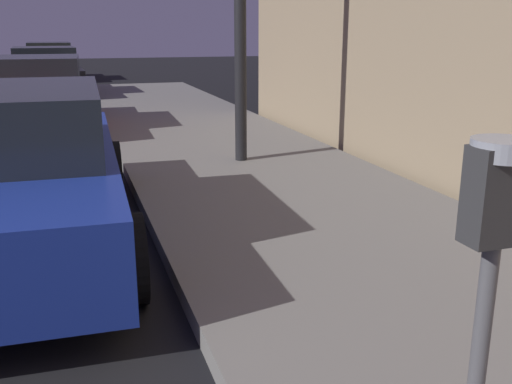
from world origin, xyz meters
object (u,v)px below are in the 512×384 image
parking_meter (491,252)px  car_red (38,96)px  car_blue (13,171)px  car_black (46,73)px  car_yellow_cab (50,61)px

parking_meter → car_red: parking_meter is taller
car_blue → car_black: bearing=90.0°
parking_meter → car_black: size_ratio=0.32×
car_red → car_black: (0.00, 6.20, -0.00)m
car_red → car_black: 6.20m
car_blue → car_yellow_cab: same height
parking_meter → car_blue: size_ratio=0.31×
parking_meter → car_blue: parking_meter is taller
car_red → car_yellow_cab: same height
car_blue → car_red: (-0.00, 6.16, -0.00)m
car_red → car_yellow_cab: 12.98m
car_blue → car_red: size_ratio=1.05×
car_blue → car_red: 6.16m
car_yellow_cab → car_red: bearing=-90.0°
car_blue → car_yellow_cab: 19.13m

